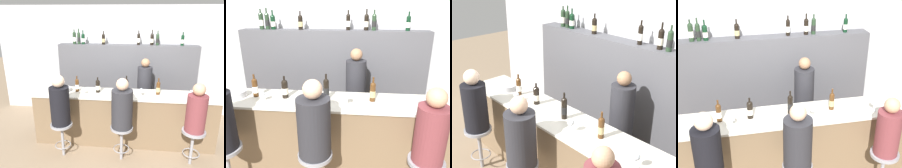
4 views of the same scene
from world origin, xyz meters
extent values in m
cube|color=#B2B2B7|center=(0.00, 1.69, 1.30)|extent=(6.40, 0.05, 2.60)
cube|color=brown|center=(0.00, 0.28, 0.48)|extent=(3.34, 0.56, 0.96)
cube|color=beige|center=(0.00, 0.28, 0.98)|extent=(3.38, 0.60, 0.03)
cube|color=#4C4C51|center=(0.00, 1.47, 0.87)|extent=(3.17, 0.28, 1.73)
cylinder|color=#4C2D14|center=(-0.89, 0.32, 1.10)|extent=(0.07, 0.07, 0.21)
cylinder|color=white|center=(-0.89, 0.32, 1.09)|extent=(0.07, 0.07, 0.09)
sphere|color=#4C2D14|center=(-0.89, 0.32, 1.21)|extent=(0.07, 0.07, 0.07)
cylinder|color=#4C2D14|center=(-0.89, 0.32, 1.26)|extent=(0.02, 0.02, 0.08)
cylinder|color=black|center=(-0.49, 0.32, 1.10)|extent=(0.08, 0.08, 0.20)
cylinder|color=beige|center=(-0.49, 0.32, 1.09)|extent=(0.08, 0.08, 0.08)
sphere|color=black|center=(-0.49, 0.32, 1.20)|extent=(0.08, 0.08, 0.08)
cylinder|color=black|center=(-0.49, 0.32, 1.25)|extent=(0.02, 0.02, 0.07)
cylinder|color=black|center=(0.04, 0.32, 1.11)|extent=(0.07, 0.07, 0.24)
cylinder|color=black|center=(0.04, 0.32, 1.10)|extent=(0.07, 0.07, 0.10)
sphere|color=black|center=(0.04, 0.32, 1.23)|extent=(0.07, 0.07, 0.07)
cylinder|color=black|center=(0.04, 0.32, 1.29)|extent=(0.02, 0.02, 0.08)
cylinder|color=#4C2D14|center=(0.62, 0.32, 1.10)|extent=(0.07, 0.07, 0.21)
cylinder|color=tan|center=(0.62, 0.32, 1.09)|extent=(0.07, 0.07, 0.08)
sphere|color=#4C2D14|center=(0.62, 0.32, 1.20)|extent=(0.07, 0.07, 0.07)
cylinder|color=#4C2D14|center=(0.62, 0.32, 1.26)|extent=(0.02, 0.02, 0.09)
cylinder|color=#233823|center=(-1.23, 1.47, 1.85)|extent=(0.08, 0.08, 0.24)
cylinder|color=white|center=(-1.23, 1.47, 1.84)|extent=(0.08, 0.08, 0.10)
sphere|color=#233823|center=(-1.23, 1.47, 1.97)|extent=(0.08, 0.08, 0.08)
cylinder|color=#233823|center=(-1.23, 1.47, 2.03)|extent=(0.02, 0.02, 0.07)
cylinder|color=#233823|center=(-1.12, 1.47, 1.85)|extent=(0.07, 0.07, 0.23)
cylinder|color=black|center=(-1.12, 1.47, 1.84)|extent=(0.07, 0.07, 0.09)
sphere|color=#233823|center=(-1.12, 1.47, 1.97)|extent=(0.07, 0.07, 0.07)
cylinder|color=#233823|center=(-1.12, 1.47, 2.03)|extent=(0.02, 0.02, 0.10)
cylinder|color=black|center=(-1.02, 1.47, 1.83)|extent=(0.08, 0.08, 0.20)
cylinder|color=white|center=(-1.02, 1.47, 1.82)|extent=(0.08, 0.08, 0.08)
sphere|color=black|center=(-1.02, 1.47, 1.93)|extent=(0.08, 0.08, 0.08)
cylinder|color=black|center=(-1.02, 1.47, 2.00)|extent=(0.02, 0.02, 0.10)
cylinder|color=black|center=(-0.55, 1.47, 1.83)|extent=(0.08, 0.08, 0.20)
cylinder|color=tan|center=(-0.55, 1.47, 1.82)|extent=(0.08, 0.08, 0.08)
sphere|color=black|center=(-0.55, 1.47, 1.93)|extent=(0.08, 0.08, 0.08)
cylinder|color=black|center=(-0.55, 1.47, 1.99)|extent=(0.02, 0.02, 0.08)
cylinder|color=black|center=(0.25, 1.47, 1.85)|extent=(0.07, 0.07, 0.23)
cylinder|color=white|center=(0.25, 1.47, 1.84)|extent=(0.07, 0.07, 0.09)
sphere|color=black|center=(0.25, 1.47, 1.96)|extent=(0.07, 0.07, 0.07)
cylinder|color=black|center=(0.25, 1.47, 2.01)|extent=(0.02, 0.02, 0.08)
cylinder|color=black|center=(0.54, 1.47, 1.84)|extent=(0.07, 0.07, 0.22)
cylinder|color=beige|center=(0.54, 1.47, 1.83)|extent=(0.08, 0.08, 0.09)
sphere|color=black|center=(0.54, 1.47, 1.95)|extent=(0.07, 0.07, 0.07)
cylinder|color=black|center=(0.54, 1.47, 2.02)|extent=(0.02, 0.02, 0.10)
cylinder|color=#233823|center=(0.66, 1.47, 1.85)|extent=(0.07, 0.07, 0.22)
cylinder|color=black|center=(0.66, 1.47, 1.84)|extent=(0.07, 0.07, 0.09)
sphere|color=#233823|center=(0.66, 1.47, 1.96)|extent=(0.07, 0.07, 0.07)
cylinder|color=#233823|center=(0.66, 1.47, 2.01)|extent=(0.02, 0.02, 0.08)
cylinder|color=silver|center=(-0.73, 0.16, 1.00)|extent=(0.06, 0.06, 0.00)
cylinder|color=silver|center=(-0.73, 0.16, 1.03)|extent=(0.01, 0.01, 0.06)
sphere|color=silver|center=(-0.73, 0.16, 1.09)|extent=(0.07, 0.07, 0.07)
cylinder|color=silver|center=(0.32, 0.16, 1.00)|extent=(0.07, 0.07, 0.00)
cylinder|color=silver|center=(0.32, 0.16, 1.04)|extent=(0.01, 0.01, 0.08)
sphere|color=silver|center=(0.32, 0.16, 1.11)|extent=(0.08, 0.08, 0.08)
cylinder|color=silver|center=(1.18, 0.16, 1.00)|extent=(0.07, 0.07, 0.00)
cylinder|color=silver|center=(1.18, 0.16, 1.04)|extent=(0.01, 0.01, 0.08)
sphere|color=silver|center=(1.18, 0.16, 1.11)|extent=(0.08, 0.08, 0.08)
cylinder|color=#B7B7BC|center=(-1.14, 0.29, 1.03)|extent=(0.25, 0.25, 0.08)
cylinder|color=gray|center=(-1.03, -0.30, 0.29)|extent=(0.05, 0.05, 0.59)
torus|color=gray|center=(-1.03, -0.30, 0.21)|extent=(0.28, 0.28, 0.02)
cylinder|color=gray|center=(-1.03, -0.30, 0.61)|extent=(0.37, 0.37, 0.04)
cylinder|color=black|center=(-1.03, -0.30, 0.95)|extent=(0.32, 0.32, 0.65)
sphere|color=beige|center=(-1.03, -0.30, 1.38)|extent=(0.20, 0.20, 0.20)
cylinder|color=gray|center=(0.01, -0.30, 0.61)|extent=(0.37, 0.37, 0.04)
cylinder|color=#28282D|center=(0.01, -0.30, 0.95)|extent=(0.35, 0.35, 0.64)
sphere|color=#D8AD8C|center=(0.01, -0.30, 1.37)|extent=(0.20, 0.20, 0.20)
sphere|color=tan|center=(1.16, -0.30, 1.33)|extent=(0.19, 0.19, 0.19)
cylinder|color=#28282D|center=(0.40, 0.98, 0.67)|extent=(0.31, 0.31, 1.34)
sphere|color=#936B4C|center=(0.40, 0.98, 1.43)|extent=(0.18, 0.18, 0.18)
camera|label=1|loc=(0.20, -3.51, 2.43)|focal=35.00mm
camera|label=2|loc=(0.44, -2.21, 2.13)|focal=35.00mm
camera|label=3|loc=(2.47, -1.94, 2.84)|focal=50.00mm
camera|label=4|loc=(-0.70, -3.24, 3.15)|focal=50.00mm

